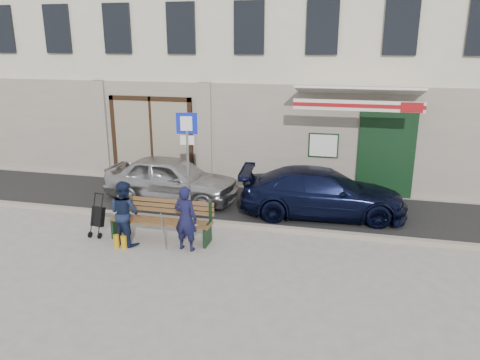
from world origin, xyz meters
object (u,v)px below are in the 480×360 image
(man, at_px, (186,219))
(car_navy, at_px, (323,193))
(stroller, at_px, (98,217))
(woman, at_px, (125,213))
(parking_sign, at_px, (188,150))
(bench, at_px, (159,221))
(car_silver, at_px, (171,179))

(man, bearing_deg, car_navy, -126.60)
(stroller, bearing_deg, car_navy, 36.50)
(woman, relative_size, stroller, 1.47)
(stroller, bearing_deg, parking_sign, 46.96)
(parking_sign, bearing_deg, car_navy, 11.39)
(man, bearing_deg, bench, -18.95)
(car_navy, bearing_deg, stroller, 111.73)
(man, bearing_deg, stroller, 0.59)
(man, xyz_separation_m, stroller, (-2.30, 0.27, -0.29))
(car_silver, height_order, car_navy, car_silver)
(car_navy, distance_m, parking_sign, 3.69)
(car_navy, height_order, stroller, car_navy)
(bench, distance_m, woman, 0.81)
(man, height_order, stroller, man)
(car_navy, bearing_deg, man, 130.71)
(car_navy, height_order, bench, car_navy)
(car_silver, xyz_separation_m, woman, (0.09, -3.03, 0.09))
(stroller, bearing_deg, man, 2.67)
(parking_sign, relative_size, woman, 1.88)
(car_silver, distance_m, parking_sign, 2.11)
(car_navy, distance_m, woman, 5.08)
(bench, xyz_separation_m, woman, (-0.65, -0.40, 0.28))
(bench, height_order, man, man)
(woman, bearing_deg, bench, -127.20)
(car_silver, distance_m, stroller, 2.87)
(man, xyz_separation_m, woman, (-1.45, -0.00, 0.01))
(woman, bearing_deg, man, -158.20)
(bench, relative_size, woman, 1.63)
(stroller, bearing_deg, car_silver, 83.89)
(man, height_order, woman, woman)
(car_navy, distance_m, man, 3.97)
(car_silver, bearing_deg, man, -149.22)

